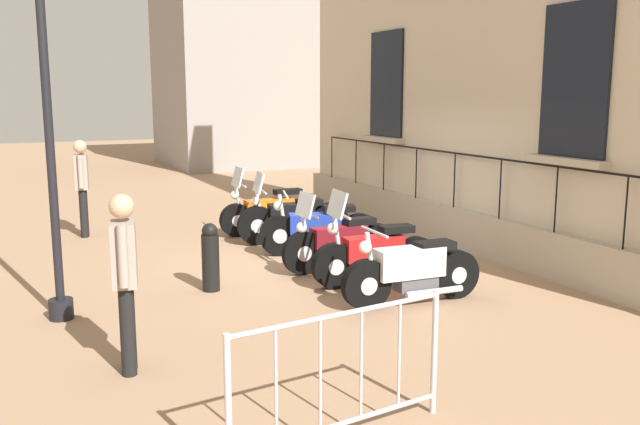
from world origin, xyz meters
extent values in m
plane|color=#9E7A5B|center=(0.00, 0.00, 0.00)|extent=(60.00, 60.00, 0.00)
cube|color=beige|center=(-2.72, 0.00, 3.74)|extent=(0.60, 11.10, 7.48)
cube|color=#B1A48F|center=(-2.34, 0.00, 0.35)|extent=(0.20, 11.10, 0.70)
cube|color=black|center=(-2.40, 2.44, 2.79)|extent=(0.06, 1.17, 2.07)
cube|color=#BCAE97|center=(-2.32, 2.44, 1.71)|extent=(0.24, 1.37, 0.10)
cube|color=black|center=(-2.40, -2.44, 2.79)|extent=(0.06, 1.17, 2.07)
cube|color=#BCAE97|center=(-2.32, -2.44, 1.71)|extent=(0.24, 1.37, 0.10)
cube|color=black|center=(-2.30, 0.00, 1.62)|extent=(0.03, 9.33, 0.03)
cylinder|color=black|center=(-2.30, -4.66, 1.16)|extent=(0.02, 0.02, 0.93)
cylinder|color=black|center=(-2.30, -3.50, 1.16)|extent=(0.02, 0.02, 0.93)
cylinder|color=black|center=(-2.30, -2.33, 1.16)|extent=(0.02, 0.02, 0.93)
cylinder|color=black|center=(-2.30, -1.17, 1.16)|extent=(0.02, 0.02, 0.93)
cylinder|color=black|center=(-2.30, 0.00, 1.16)|extent=(0.02, 0.02, 0.93)
cylinder|color=black|center=(-2.30, 1.17, 1.16)|extent=(0.02, 0.02, 0.93)
cylinder|color=black|center=(-2.30, 2.33, 1.16)|extent=(0.02, 0.02, 0.93)
cylinder|color=black|center=(-2.30, 3.50, 1.16)|extent=(0.02, 0.02, 0.93)
cylinder|color=black|center=(0.77, -2.43, 0.31)|extent=(0.62, 0.16, 0.62)
cylinder|color=silver|center=(0.77, -2.43, 0.31)|extent=(0.22, 0.17, 0.22)
cylinder|color=black|center=(-0.62, -2.40, 0.31)|extent=(0.62, 0.16, 0.62)
cylinder|color=silver|center=(-0.62, -2.40, 0.31)|extent=(0.22, 0.17, 0.22)
cube|color=orange|center=(0.13, -2.42, 0.51)|extent=(0.94, 0.27, 0.31)
cube|color=#4C4C51|center=(0.03, -2.42, 0.28)|extent=(0.57, 0.21, 0.22)
cube|color=black|center=(-0.25, -2.41, 0.78)|extent=(0.53, 0.24, 0.10)
cylinder|color=silver|center=(0.72, -2.43, 0.64)|extent=(0.16, 0.06, 0.66)
cylinder|color=silver|center=(0.67, -2.43, 0.96)|extent=(0.05, 0.55, 0.04)
sphere|color=white|center=(0.79, -2.43, 0.78)|extent=(0.16, 0.16, 0.16)
cylinder|color=silver|center=(-0.15, -2.28, 0.17)|extent=(0.84, 0.10, 0.08)
cube|color=silver|center=(0.73, -2.43, 1.11)|extent=(0.13, 0.45, 0.36)
cylinder|color=black|center=(0.67, -1.62, 0.34)|extent=(0.70, 0.23, 0.69)
cylinder|color=silver|center=(0.67, -1.62, 0.34)|extent=(0.26, 0.18, 0.24)
cylinder|color=black|center=(-0.64, -1.41, 0.34)|extent=(0.70, 0.23, 0.69)
cylinder|color=silver|center=(-0.64, -1.41, 0.34)|extent=(0.26, 0.18, 0.24)
cube|color=black|center=(0.06, -1.52, 0.54)|extent=(0.84, 0.43, 0.32)
cube|color=#4C4C51|center=(-0.04, -1.51, 0.31)|extent=(0.51, 0.32, 0.24)
cube|color=black|center=(-0.26, -1.47, 0.72)|extent=(0.49, 0.34, 0.10)
cylinder|color=silver|center=(0.62, -1.61, 0.65)|extent=(0.17, 0.08, 0.62)
cylinder|color=silver|center=(0.57, -1.61, 0.95)|extent=(0.14, 0.66, 0.04)
sphere|color=white|center=(0.69, -1.63, 0.77)|extent=(0.16, 0.16, 0.16)
cylinder|color=silver|center=(-0.16, -1.32, 0.19)|extent=(0.73, 0.19, 0.08)
cube|color=silver|center=(0.63, -1.62, 1.10)|extent=(0.21, 0.56, 0.36)
cylinder|color=black|center=(0.62, -0.70, 0.33)|extent=(0.67, 0.31, 0.67)
cylinder|color=silver|center=(0.62, -0.70, 0.33)|extent=(0.26, 0.19, 0.23)
cylinder|color=black|center=(-0.64, -0.30, 0.33)|extent=(0.67, 0.31, 0.67)
cylinder|color=silver|center=(-0.64, -0.30, 0.33)|extent=(0.26, 0.19, 0.23)
cube|color=#1E389E|center=(0.03, -0.52, 0.53)|extent=(0.96, 0.59, 0.31)
cube|color=#4C4C51|center=(-0.06, -0.49, 0.30)|extent=(0.60, 0.42, 0.23)
cube|color=black|center=(-0.32, -0.41, 0.76)|extent=(0.57, 0.44, 0.10)
cylinder|color=silver|center=(0.57, -0.69, 0.67)|extent=(0.17, 0.11, 0.68)
cylinder|color=silver|center=(0.52, -0.67, 1.01)|extent=(0.25, 0.70, 0.04)
sphere|color=white|center=(0.64, -0.71, 0.83)|extent=(0.16, 0.16, 0.16)
cylinder|color=silver|center=(-0.17, -0.26, 0.18)|extent=(0.80, 0.32, 0.08)
cylinder|color=black|center=(0.75, 0.52, 0.32)|extent=(0.65, 0.13, 0.64)
cylinder|color=silver|center=(0.75, 0.52, 0.32)|extent=(0.23, 0.13, 0.22)
cylinder|color=black|center=(-0.55, 0.47, 0.32)|extent=(0.65, 0.13, 0.64)
cylinder|color=silver|center=(-0.55, 0.47, 0.32)|extent=(0.23, 0.13, 0.22)
cube|color=maroon|center=(0.15, 0.50, 0.51)|extent=(0.88, 0.28, 0.30)
cube|color=#4C4C51|center=(0.05, 0.49, 0.29)|extent=(0.53, 0.22, 0.22)
cube|color=black|center=(-0.20, 0.48, 0.71)|extent=(0.49, 0.24, 0.10)
cylinder|color=silver|center=(0.70, 0.52, 0.60)|extent=(0.16, 0.07, 0.57)
cylinder|color=silver|center=(0.65, 0.52, 0.88)|extent=(0.06, 0.55, 0.04)
sphere|color=white|center=(0.77, 0.52, 0.70)|extent=(0.16, 0.16, 0.16)
cylinder|color=silver|center=(-0.12, 0.63, 0.18)|extent=(0.78, 0.11, 0.08)
cube|color=silver|center=(0.71, 0.52, 1.03)|extent=(0.14, 0.46, 0.36)
cylinder|color=black|center=(0.66, 1.35, 0.31)|extent=(0.63, 0.22, 0.62)
cylinder|color=silver|center=(0.66, 1.35, 0.31)|extent=(0.23, 0.20, 0.22)
cylinder|color=black|center=(-0.60, 1.47, 0.31)|extent=(0.63, 0.22, 0.62)
cylinder|color=silver|center=(-0.60, 1.47, 0.31)|extent=(0.23, 0.20, 0.22)
cube|color=red|center=(0.08, 1.40, 0.51)|extent=(0.87, 0.36, 0.33)
cube|color=#4C4C51|center=(-0.02, 1.41, 0.28)|extent=(0.52, 0.27, 0.22)
cube|color=black|center=(-0.27, 1.43, 0.76)|extent=(0.49, 0.30, 0.10)
cylinder|color=silver|center=(0.61, 1.35, 0.66)|extent=(0.16, 0.07, 0.71)
cylinder|color=silver|center=(0.56, 1.36, 1.01)|extent=(0.09, 0.62, 0.04)
sphere|color=white|center=(0.68, 1.34, 0.83)|extent=(0.16, 0.16, 0.16)
cylinder|color=silver|center=(-0.17, 1.58, 0.17)|extent=(0.76, 0.15, 0.08)
cube|color=silver|center=(0.62, 1.35, 1.16)|extent=(0.17, 0.51, 0.36)
cylinder|color=black|center=(0.72, 2.35, 0.31)|extent=(0.64, 0.18, 0.63)
cylinder|color=silver|center=(0.72, 2.35, 0.31)|extent=(0.23, 0.18, 0.22)
cylinder|color=black|center=(-0.57, 2.42, 0.31)|extent=(0.64, 0.18, 0.63)
cylinder|color=silver|center=(-0.57, 2.42, 0.31)|extent=(0.23, 0.18, 0.22)
cube|color=silver|center=(0.13, 2.38, 0.54)|extent=(0.90, 0.35, 0.37)
cube|color=#4C4C51|center=(0.03, 2.39, 0.28)|extent=(0.55, 0.27, 0.22)
cube|color=black|center=(-0.23, 2.40, 0.73)|extent=(0.51, 0.30, 0.10)
cylinder|color=silver|center=(0.67, 2.35, 0.64)|extent=(0.16, 0.07, 0.66)
cylinder|color=silver|center=(0.62, 2.35, 0.97)|extent=(0.07, 0.67, 0.04)
sphere|color=white|center=(0.74, 2.35, 0.79)|extent=(0.16, 0.16, 0.16)
cylinder|color=silver|center=(-0.14, 2.56, 0.17)|extent=(0.80, 0.12, 0.08)
cylinder|color=black|center=(4.13, 1.10, 0.12)|extent=(0.28, 0.28, 0.24)
cylinder|color=black|center=(4.13, 1.10, 2.39)|extent=(0.10, 0.10, 4.78)
cylinder|color=#B7B7BF|center=(1.56, 4.97, 0.53)|extent=(0.05, 0.05, 1.05)
cylinder|color=#B7B7BF|center=(3.39, 5.18, 0.53)|extent=(0.05, 0.05, 1.05)
cylinder|color=#B7B7BF|center=(2.48, 5.07, 1.02)|extent=(1.84, 0.25, 0.04)
cylinder|color=#B7B7BF|center=(2.48, 5.07, 0.15)|extent=(1.84, 0.25, 0.04)
cylinder|color=#B7B7BF|center=(1.93, 5.01, 0.60)|extent=(0.02, 0.02, 0.87)
cylinder|color=#B7B7BF|center=(2.29, 5.05, 0.60)|extent=(0.02, 0.02, 0.87)
cylinder|color=#B7B7BF|center=(2.66, 5.10, 0.60)|extent=(0.02, 0.02, 0.87)
cylinder|color=#B7B7BF|center=(3.03, 5.14, 0.60)|extent=(0.02, 0.02, 0.87)
cylinder|color=black|center=(2.20, 0.74, 0.39)|extent=(0.24, 0.24, 0.77)
sphere|color=black|center=(2.20, 0.74, 0.82)|extent=(0.21, 0.21, 0.21)
cylinder|color=black|center=(3.67, 2.94, 0.43)|extent=(0.14, 0.14, 0.85)
cylinder|color=black|center=(3.70, 3.10, 0.43)|extent=(0.14, 0.14, 0.85)
cube|color=gray|center=(3.69, 3.02, 1.16)|extent=(0.29, 0.40, 0.60)
sphere|color=tan|center=(3.69, 3.02, 1.60)|extent=(0.23, 0.23, 0.23)
cylinder|color=gray|center=(3.64, 2.81, 1.19)|extent=(0.09, 0.09, 0.57)
cylinder|color=gray|center=(3.73, 3.24, 1.19)|extent=(0.09, 0.09, 0.57)
cylinder|color=black|center=(3.32, -3.58, 0.44)|extent=(0.14, 0.14, 0.89)
cylinder|color=black|center=(3.29, -3.74, 0.44)|extent=(0.14, 0.14, 0.89)
cube|color=gray|center=(3.31, -3.66, 1.20)|extent=(0.28, 0.39, 0.63)
sphere|color=tan|center=(3.31, -3.66, 1.66)|extent=(0.24, 0.24, 0.24)
cylinder|color=gray|center=(3.35, -3.45, 1.23)|extent=(0.09, 0.09, 0.60)
cylinder|color=gray|center=(3.27, -3.88, 1.23)|extent=(0.09, 0.09, 0.60)
cube|color=gray|center=(-3.61, -14.99, 4.06)|extent=(5.35, 5.23, 8.11)
camera|label=1|loc=(4.69, 9.33, 2.63)|focal=38.09mm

